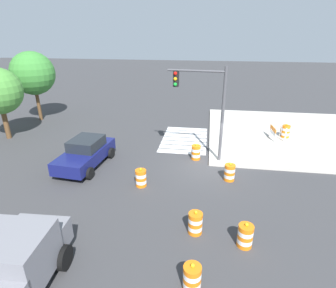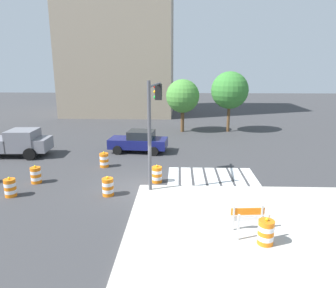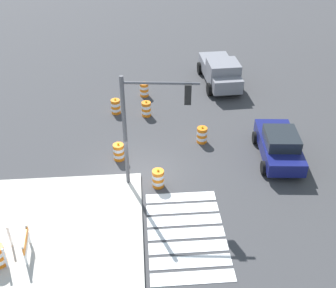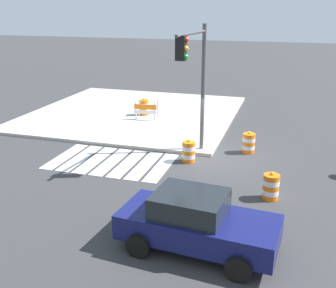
{
  "view_description": "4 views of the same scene",
  "coord_description": "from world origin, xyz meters",
  "px_view_note": "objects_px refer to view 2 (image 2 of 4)",
  "views": [
    {
      "loc": [
        -14.53,
        0.28,
        7.41
      ],
      "look_at": [
        0.97,
        2.57,
        0.85
      ],
      "focal_mm": 29.18,
      "sensor_mm": 36.0,
      "label": 1
    },
    {
      "loc": [
        2.04,
        -15.44,
        6.31
      ],
      "look_at": [
        1.39,
        2.96,
        1.67
      ],
      "focal_mm": 33.15,
      "sensor_mm": 36.0,
      "label": 2
    },
    {
      "loc": [
        16.19,
        0.09,
        12.87
      ],
      "look_at": [
        -0.38,
        1.38,
        1.56
      ],
      "focal_mm": 44.72,
      "sensor_mm": 36.0,
      "label": 3
    },
    {
      "loc": [
        -3.08,
        16.76,
        6.43
      ],
      "look_at": [
        1.69,
        1.05,
        0.79
      ],
      "focal_mm": 43.86,
      "sensor_mm": 36.0,
      "label": 4
    }
  ],
  "objects_px": {
    "traffic_barrel_on_sidewalk": "(266,232)",
    "construction_barricade": "(249,218)",
    "traffic_barrel_median_far": "(36,175)",
    "traffic_barrel_far_curb": "(10,188)",
    "street_tree_streetside_mid": "(183,96)",
    "traffic_light_pole": "(153,114)",
    "sports_car": "(139,141)",
    "traffic_barrel_near_corner": "(108,187)",
    "street_tree_streetside_near": "(230,90)",
    "pickup_truck": "(16,143)",
    "traffic_barrel_median_near": "(157,175)",
    "traffic_barrel_crosswalk_end": "(104,160)"
  },
  "relations": [
    {
      "from": "traffic_barrel_on_sidewalk",
      "to": "construction_barricade",
      "type": "height_order",
      "value": "traffic_barrel_on_sidewalk"
    },
    {
      "from": "construction_barricade",
      "to": "traffic_barrel_median_far",
      "type": "bearing_deg",
      "value": 154.21
    },
    {
      "from": "traffic_barrel_near_corner",
      "to": "traffic_light_pole",
      "type": "relative_size",
      "value": 0.19
    },
    {
      "from": "traffic_barrel_near_corner",
      "to": "traffic_barrel_median_near",
      "type": "distance_m",
      "value": 3.0
    },
    {
      "from": "traffic_barrel_crosswalk_end",
      "to": "traffic_light_pole",
      "type": "distance_m",
      "value": 5.67
    },
    {
      "from": "pickup_truck",
      "to": "traffic_barrel_on_sidewalk",
      "type": "relative_size",
      "value": 5.13
    },
    {
      "from": "construction_barricade",
      "to": "street_tree_streetside_near",
      "type": "height_order",
      "value": "street_tree_streetside_near"
    },
    {
      "from": "traffic_barrel_crosswalk_end",
      "to": "traffic_light_pole",
      "type": "relative_size",
      "value": 0.19
    },
    {
      "from": "traffic_barrel_on_sidewalk",
      "to": "street_tree_streetside_mid",
      "type": "xyz_separation_m",
      "value": [
        -2.77,
        20.16,
        2.88
      ]
    },
    {
      "from": "traffic_barrel_median_near",
      "to": "construction_barricade",
      "type": "relative_size",
      "value": 0.79
    },
    {
      "from": "traffic_barrel_on_sidewalk",
      "to": "traffic_light_pole",
      "type": "bearing_deg",
      "value": 126.59
    },
    {
      "from": "sports_car",
      "to": "traffic_barrel_median_far",
      "type": "distance_m",
      "value": 8.26
    },
    {
      "from": "traffic_barrel_near_corner",
      "to": "construction_barricade",
      "type": "height_order",
      "value": "construction_barricade"
    },
    {
      "from": "traffic_barrel_crosswalk_end",
      "to": "construction_barricade",
      "type": "relative_size",
      "value": 0.79
    },
    {
      "from": "pickup_truck",
      "to": "traffic_barrel_near_corner",
      "type": "bearing_deg",
      "value": -39.68
    },
    {
      "from": "traffic_barrel_far_curb",
      "to": "street_tree_streetside_mid",
      "type": "xyz_separation_m",
      "value": [
        8.68,
        16.06,
        3.03
      ]
    },
    {
      "from": "traffic_barrel_median_far",
      "to": "traffic_barrel_far_curb",
      "type": "xyz_separation_m",
      "value": [
        -0.45,
        -1.85,
        0.0
      ]
    },
    {
      "from": "traffic_barrel_median_near",
      "to": "construction_barricade",
      "type": "height_order",
      "value": "construction_barricade"
    },
    {
      "from": "construction_barricade",
      "to": "street_tree_streetside_mid",
      "type": "height_order",
      "value": "street_tree_streetside_mid"
    },
    {
      "from": "traffic_barrel_far_curb",
      "to": "construction_barricade",
      "type": "height_order",
      "value": "construction_barricade"
    },
    {
      "from": "traffic_barrel_near_corner",
      "to": "street_tree_streetside_near",
      "type": "bearing_deg",
      "value": 62.35
    },
    {
      "from": "sports_car",
      "to": "street_tree_streetside_mid",
      "type": "relative_size",
      "value": 0.87
    },
    {
      "from": "traffic_light_pole",
      "to": "construction_barricade",
      "type": "bearing_deg",
      "value": -52.03
    },
    {
      "from": "traffic_barrel_on_sidewalk",
      "to": "street_tree_streetside_near",
      "type": "xyz_separation_m",
      "value": [
        1.75,
        20.38,
        3.44
      ]
    },
    {
      "from": "traffic_barrel_median_far",
      "to": "traffic_barrel_on_sidewalk",
      "type": "height_order",
      "value": "traffic_barrel_on_sidewalk"
    },
    {
      "from": "traffic_barrel_on_sidewalk",
      "to": "pickup_truck",
      "type": "bearing_deg",
      "value": 142.99
    },
    {
      "from": "sports_car",
      "to": "traffic_barrel_near_corner",
      "type": "distance_m",
      "value": 8.24
    },
    {
      "from": "traffic_barrel_median_far",
      "to": "pickup_truck",
      "type": "bearing_deg",
      "value": 126.04
    },
    {
      "from": "traffic_barrel_crosswalk_end",
      "to": "street_tree_streetside_near",
      "type": "height_order",
      "value": "street_tree_streetside_near"
    },
    {
      "from": "street_tree_streetside_near",
      "to": "street_tree_streetside_mid",
      "type": "distance_m",
      "value": 4.56
    },
    {
      "from": "traffic_barrel_median_near",
      "to": "street_tree_streetside_mid",
      "type": "bearing_deg",
      "value": 83.67
    },
    {
      "from": "traffic_barrel_on_sidewalk",
      "to": "street_tree_streetside_near",
      "type": "height_order",
      "value": "street_tree_streetside_near"
    },
    {
      "from": "traffic_barrel_median_far",
      "to": "traffic_barrel_on_sidewalk",
      "type": "xyz_separation_m",
      "value": [
        11.0,
        -5.94,
        0.15
      ]
    },
    {
      "from": "street_tree_streetside_mid",
      "to": "traffic_barrel_near_corner",
      "type": "bearing_deg",
      "value": -103.75
    },
    {
      "from": "street_tree_streetside_mid",
      "to": "traffic_barrel_median_far",
      "type": "bearing_deg",
      "value": -120.09
    },
    {
      "from": "traffic_barrel_far_curb",
      "to": "sports_car",
      "type": "bearing_deg",
      "value": 57.83
    },
    {
      "from": "traffic_barrel_median_near",
      "to": "street_tree_streetside_near",
      "type": "xyz_separation_m",
      "value": [
        6.06,
        14.1,
        3.59
      ]
    },
    {
      "from": "sports_car",
      "to": "traffic_light_pole",
      "type": "relative_size",
      "value": 0.81
    },
    {
      "from": "traffic_barrel_on_sidewalk",
      "to": "street_tree_streetside_mid",
      "type": "distance_m",
      "value": 20.55
    },
    {
      "from": "traffic_barrel_median_far",
      "to": "street_tree_streetside_near",
      "type": "relative_size",
      "value": 0.17
    },
    {
      "from": "pickup_truck",
      "to": "traffic_light_pole",
      "type": "xyz_separation_m",
      "value": [
        10.33,
        -5.15,
        2.94
      ]
    },
    {
      "from": "traffic_barrel_near_corner",
      "to": "traffic_barrel_far_curb",
      "type": "xyz_separation_m",
      "value": [
        -4.82,
        -0.28,
        0.0
      ]
    },
    {
      "from": "construction_barricade",
      "to": "sports_car",
      "type": "bearing_deg",
      "value": 115.8
    },
    {
      "from": "traffic_light_pole",
      "to": "traffic_barrel_far_curb",
      "type": "bearing_deg",
      "value": -164.86
    },
    {
      "from": "traffic_barrel_median_far",
      "to": "traffic_light_pole",
      "type": "relative_size",
      "value": 0.19
    },
    {
      "from": "traffic_barrel_crosswalk_end",
      "to": "street_tree_streetside_near",
      "type": "distance_m",
      "value": 15.43
    },
    {
      "from": "sports_car",
      "to": "traffic_barrel_median_far",
      "type": "xyz_separation_m",
      "value": [
        -4.89,
        -6.65,
        -0.36
      ]
    },
    {
      "from": "traffic_barrel_crosswalk_end",
      "to": "traffic_light_pole",
      "type": "bearing_deg",
      "value": -40.03
    },
    {
      "from": "traffic_barrel_median_near",
      "to": "traffic_barrel_crosswalk_end",
      "type": "bearing_deg",
      "value": 143.95
    },
    {
      "from": "traffic_barrel_on_sidewalk",
      "to": "traffic_light_pole",
      "type": "xyz_separation_m",
      "value": [
        -4.45,
        5.99,
        3.31
      ]
    }
  ]
}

